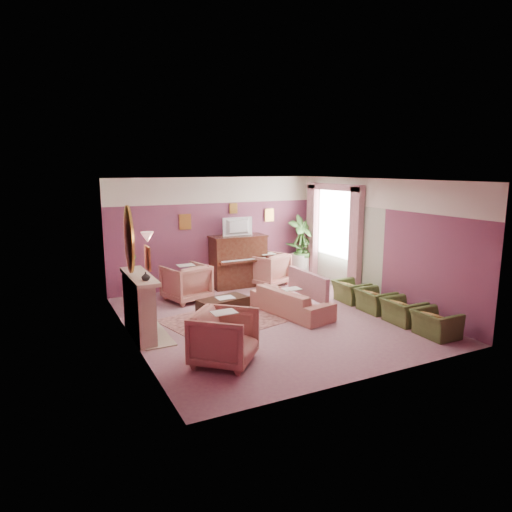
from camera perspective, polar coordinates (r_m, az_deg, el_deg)
name	(u,v)px	position (r m, az deg, el deg)	size (l,w,h in m)	color
floor	(270,319)	(9.40, 1.76, -7.85)	(5.50, 6.00, 0.01)	#A06E78
ceiling	(271,180)	(8.90, 1.87, 9.48)	(5.50, 6.00, 0.01)	silver
wall_back	(215,232)	(11.74, -5.14, 2.95)	(5.50, 0.02, 2.80)	#683B57
wall_front	(371,286)	(6.62, 14.23, -3.65)	(5.50, 0.02, 2.80)	#683B57
wall_left	(130,264)	(8.13, -15.52, -1.01)	(0.02, 6.00, 2.80)	#683B57
wall_right	(378,242)	(10.61, 15.02, 1.76)	(0.02, 6.00, 2.80)	#683B57
picture_rail_band	(214,190)	(11.63, -5.21, 8.19)	(5.50, 0.01, 0.65)	white
stripe_panel	(342,247)	(11.64, 10.67, 1.12)	(0.01, 3.00, 2.15)	beige
fireplace_surround	(139,307)	(8.56, -14.43, -6.23)	(0.30, 1.40, 1.10)	#C0AB8D
fireplace_inset	(145,314)	(8.63, -13.73, -7.11)	(0.18, 0.72, 0.68)	black
fire_ember	(147,324)	(8.69, -13.42, -8.21)	(0.06, 0.54, 0.10)	#FF3100
mantel_shelf	(139,277)	(8.42, -14.42, -2.50)	(0.40, 1.55, 0.07)	#C0AB8D
hearth	(151,334)	(8.77, -12.97, -9.45)	(0.55, 1.50, 0.02)	#C0AB8D
mirror_frame	(129,240)	(8.27, -15.59, 2.00)	(0.04, 0.72, 1.20)	gold
mirror_glass	(130,239)	(8.27, -15.42, 2.01)	(0.01, 0.60, 1.06)	white
sconce_shade	(147,237)	(7.24, -13.43, 2.31)	(0.20, 0.20, 0.16)	#DE9E88
piano	(238,262)	(11.76, -2.24, -0.70)	(1.40, 0.60, 1.30)	#442115
piano_keyshelf	(244,261)	(11.44, -1.52, -0.68)	(1.30, 0.12, 0.06)	#442115
piano_keys	(244,260)	(11.43, -1.52, -0.48)	(1.20, 0.08, 0.02)	silver
piano_top	(238,236)	(11.65, -2.26, 2.48)	(1.45, 0.65, 0.04)	#442115
television	(239,225)	(11.56, -2.17, 3.86)	(0.80, 0.12, 0.48)	black
print_back_left	(185,222)	(11.39, -8.85, 4.24)	(0.30, 0.03, 0.38)	gold
print_back_right	(269,215)	(12.30, 1.66, 5.14)	(0.26, 0.03, 0.34)	gold
print_back_mid	(233,208)	(11.82, -2.85, 5.96)	(0.22, 0.03, 0.26)	gold
print_left_wall	(148,258)	(6.93, -13.40, -0.25)	(0.03, 0.28, 0.36)	gold
window_blind	(336,221)	(11.73, 9.91, 4.30)	(0.03, 1.40, 1.80)	beige
curtain_left	(355,242)	(11.02, 12.33, 1.68)	(0.16, 0.34, 2.60)	#AC7078
curtain_right	(312,233)	(12.48, 7.06, 2.93)	(0.16, 0.34, 2.60)	#AC7078
pelmet	(334,187)	(11.62, 9.73, 8.50)	(0.16, 2.20, 0.16)	#AC7078
mantel_plant	(133,262)	(8.91, -15.16, -0.68)	(0.16, 0.16, 0.28)	#457E34
mantel_vase	(146,276)	(7.92, -13.61, -2.49)	(0.16, 0.16, 0.16)	white
area_rug	(230,318)	(9.41, -3.23, -7.80)	(2.50, 1.80, 0.01)	#9F615A
coffee_table	(223,309)	(9.30, -4.14, -6.61)	(1.00, 0.50, 0.45)	black
table_paper	(225,298)	(9.25, -3.88, -5.21)	(0.35, 0.28, 0.01)	silver
sofa	(291,296)	(9.61, 4.45, -5.04)	(0.63, 1.90, 0.77)	#B37362
sofa_throw	(308,284)	(9.76, 6.49, -3.52)	(0.10, 1.44, 0.53)	#AC7078
floral_armchair_left	(186,281)	(10.64, -8.73, -3.07)	(0.90, 0.90, 0.94)	#B37362
floral_armchair_right	(267,268)	(11.89, 1.44, -1.45)	(0.90, 0.90, 0.94)	#B37362
floral_armchair_front	(224,335)	(7.23, -3.98, -9.80)	(0.90, 0.90, 0.94)	#B37362
olive_chair_a	(436,320)	(8.97, 21.60, -7.40)	(0.52, 0.74, 0.64)	#4A5C2B
olive_chair_b	(403,307)	(9.51, 17.93, -6.13)	(0.52, 0.74, 0.64)	#4A5C2B
olive_chair_c	(375,297)	(10.08, 14.68, -4.98)	(0.52, 0.74, 0.64)	#4A5C2B
olive_chair_d	(351,288)	(10.69, 11.79, -3.95)	(0.52, 0.74, 0.64)	#4A5C2B
side_table	(300,266)	(12.64, 5.46, -1.31)	(0.52, 0.52, 0.70)	white
side_plant_big	(300,248)	(12.54, 5.51, 1.01)	(0.30, 0.30, 0.34)	#457E34
side_plant_small	(306,249)	(12.53, 6.21, 0.84)	(0.16, 0.16, 0.28)	#457E34
palm_pot	(301,273)	(12.64, 5.61, -2.16)	(0.34, 0.34, 0.34)	brown
palm_plant	(301,241)	(12.47, 5.68, 1.83)	(0.76, 0.76, 1.44)	#457E34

